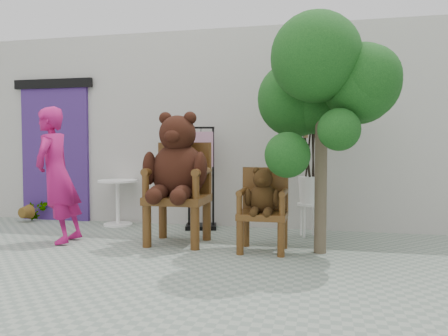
% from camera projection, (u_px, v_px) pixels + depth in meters
% --- Properties ---
extents(ground_plane, '(60.00, 60.00, 0.00)m').
position_uv_depth(ground_plane, '(179.00, 276.00, 4.12)').
color(ground_plane, gray).
rests_on(ground_plane, ground).
extents(back_wall, '(9.00, 1.00, 3.00)m').
position_uv_depth(back_wall, '(239.00, 129.00, 7.07)').
color(back_wall, '#B3B0A8').
rests_on(back_wall, ground).
extents(doorway, '(1.40, 0.11, 2.33)m').
position_uv_depth(doorway, '(55.00, 150.00, 7.22)').
color(doorway, '#3D2266').
rests_on(doorway, ground).
extents(chair_big, '(0.82, 0.87, 1.66)m').
position_uv_depth(chair_big, '(178.00, 170.00, 5.47)').
color(chair_big, '#43270E').
rests_on(chair_big, ground).
extents(chair_small, '(0.56, 0.53, 0.99)m').
position_uv_depth(chair_small, '(263.00, 201.00, 5.09)').
color(chair_small, '#43270E').
rests_on(chair_small, ground).
extents(person, '(0.46, 0.66, 1.72)m').
position_uv_depth(person, '(57.00, 175.00, 5.53)').
color(person, '#A2145B').
rests_on(person, ground).
extents(cafe_table, '(0.60, 0.60, 0.70)m').
position_uv_depth(cafe_table, '(118.00, 197.00, 6.75)').
color(cafe_table, white).
rests_on(cafe_table, ground).
extents(display_stand, '(0.52, 0.44, 1.51)m').
position_uv_depth(display_stand, '(201.00, 190.00, 6.47)').
color(display_stand, black).
rests_on(display_stand, ground).
extents(stool_bucket, '(0.32, 0.32, 1.45)m').
position_uv_depth(stool_bucket, '(309.00, 189.00, 5.89)').
color(stool_bucket, white).
rests_on(stool_bucket, ground).
extents(tree, '(1.62, 1.61, 2.65)m').
position_uv_depth(tree, '(326.00, 85.00, 4.90)').
color(tree, '#443929').
rests_on(tree, ground).
extents(potted_plant, '(0.41, 0.37, 0.40)m').
position_uv_depth(potted_plant, '(32.00, 209.00, 7.11)').
color(potted_plant, '#0E3310').
rests_on(potted_plant, ground).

